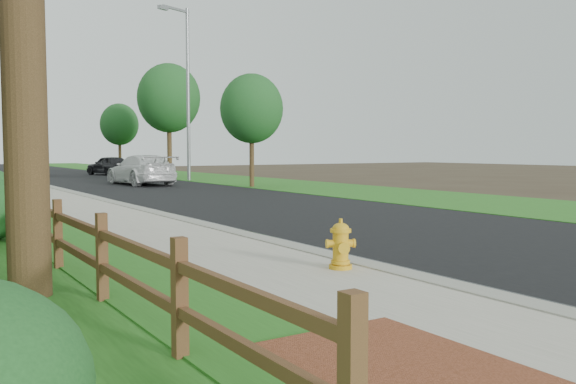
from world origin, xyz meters
TOP-DOWN VIEW (x-y plane):
  - ground at (0.00, 0.00)m, footprint 120.00×120.00m
  - road at (4.60, 35.00)m, footprint 8.00×90.00m
  - curb at (0.40, 35.00)m, footprint 0.40×90.00m
  - wet_gutter at (0.75, 35.00)m, footprint 0.50×90.00m
  - verge_far at (11.50, 35.00)m, footprint 6.00×90.00m
  - brick_patch at (-2.20, -1.00)m, footprint 1.60×2.40m
  - ranch_fence at (-3.60, 6.40)m, footprint 0.12×16.92m
  - fire_hydrant at (-0.17, 2.56)m, footprint 0.48×0.40m
  - white_suv at (5.10, 26.50)m, footprint 2.45×5.47m
  - dark_car_mid at (7.20, 39.42)m, footprint 2.64×4.39m
  - dark_car_far at (2.00, 41.45)m, footprint 2.27×5.29m
  - streetlight at (8.72, 28.96)m, footprint 2.22×1.06m
  - tree_near_right at (9.00, 21.59)m, footprint 3.08×3.08m
  - tree_mid_right at (9.78, 34.28)m, footprint 4.19×4.19m
  - tree_far_right at (9.00, 42.63)m, footprint 2.95×2.95m

SIDE VIEW (x-z plane):
  - ground at x=0.00m, z-range 0.00..0.00m
  - road at x=4.60m, z-range 0.00..0.02m
  - verge_far at x=11.50m, z-range 0.00..0.04m
  - wet_gutter at x=0.75m, z-range 0.02..0.02m
  - brick_patch at x=-2.20m, z-range 0.00..0.11m
  - curb at x=0.40m, z-range 0.00..0.12m
  - fire_hydrant at x=-0.17m, z-range 0.07..0.81m
  - ranch_fence at x=-3.60m, z-range 0.07..1.17m
  - dark_car_mid at x=7.20m, z-range 0.02..1.42m
  - white_suv at x=5.10m, z-range 0.02..1.58m
  - dark_car_far at x=2.00m, z-range 0.02..1.71m
  - tree_far_right at x=9.00m, z-range 1.08..6.52m
  - tree_near_right at x=9.00m, z-range 1.07..6.62m
  - tree_mid_right at x=9.78m, z-range 1.48..9.07m
  - streetlight at x=8.72m, z-range 0.67..10.75m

